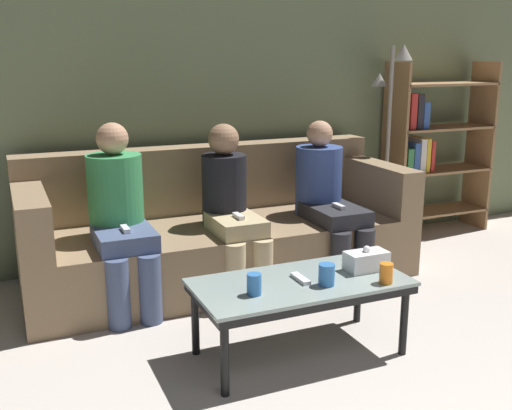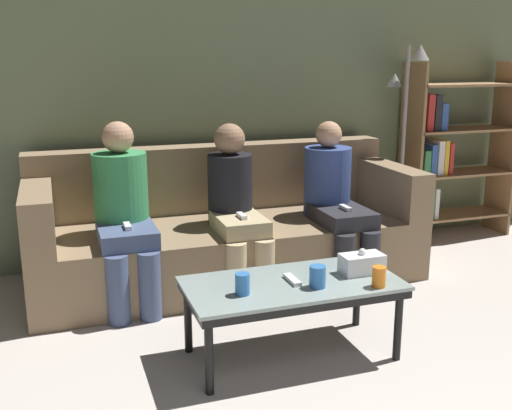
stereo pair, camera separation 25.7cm
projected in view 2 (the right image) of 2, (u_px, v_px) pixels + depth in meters
name	position (u px, v px, depth m)	size (l,w,h in m)	color
wall_back	(203.00, 82.00, 4.33)	(12.00, 0.06, 2.60)	#707F5B
couch	(226.00, 232.00, 4.08)	(2.56, 0.94, 0.87)	#897051
coffee_table	(292.00, 290.00, 2.96)	(1.07, 0.52, 0.40)	#8C9E99
cup_near_left	(242.00, 284.00, 2.79)	(0.07, 0.07, 0.10)	#3372BF
cup_near_right	(317.00, 277.00, 2.87)	(0.08, 0.08, 0.11)	#3372BF
cup_far_center	(379.00, 277.00, 2.88)	(0.07, 0.07, 0.10)	orange
tissue_box	(362.00, 263.00, 3.06)	(0.22, 0.12, 0.13)	white
game_remote	(292.00, 280.00, 2.95)	(0.04, 0.15, 0.02)	white
bookshelf	(445.00, 153.00, 4.88)	(0.93, 0.32, 1.44)	#9E754C
standing_lamp	(405.00, 127.00, 4.54)	(0.31, 0.26, 1.57)	gray
seated_person_left_end	(124.00, 209.00, 3.60)	(0.33, 0.64, 1.10)	#47567A
seated_person_mid_left	(235.00, 205.00, 3.81)	(0.31, 0.62, 1.07)	tan
seated_person_mid_right	(335.00, 197.00, 4.02)	(0.32, 0.69, 1.06)	#28282D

